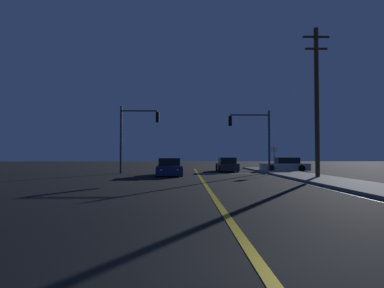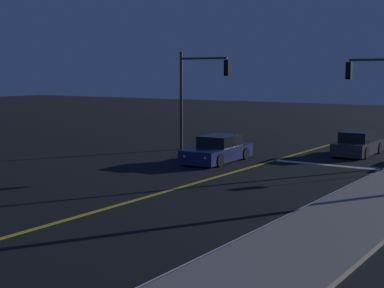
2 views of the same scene
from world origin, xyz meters
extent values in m
cube|color=gray|center=(7.37, 12.71, 0.07)|extent=(3.20, 45.76, 0.15)
cube|color=gold|center=(0.00, 12.71, 0.01)|extent=(0.20, 43.22, 0.01)
cube|color=silver|center=(5.52, 12.71, 0.01)|extent=(0.16, 43.22, 0.01)
cube|color=silver|center=(2.88, 23.92, 0.01)|extent=(5.77, 0.50, 0.01)
cube|color=navy|center=(-2.28, 21.86, 0.44)|extent=(2.09, 4.73, 0.68)
cube|color=black|center=(-2.29, 22.14, 1.04)|extent=(1.71, 2.21, 0.60)
cylinder|color=black|center=(-1.34, 20.46, 0.32)|extent=(0.25, 0.65, 0.64)
cylinder|color=black|center=(-3.09, 20.38, 0.32)|extent=(0.25, 0.65, 0.64)
cylinder|color=black|center=(-1.47, 23.34, 0.32)|extent=(0.25, 0.65, 0.64)
cylinder|color=black|center=(-3.23, 23.26, 0.32)|extent=(0.25, 0.65, 0.64)
sphere|color=#FFF4CC|center=(-1.59, 19.63, 0.52)|extent=(0.18, 0.18, 0.18)
sphere|color=#FFF4CC|center=(-2.75, 19.57, 0.52)|extent=(0.18, 0.18, 0.18)
sphere|color=red|center=(-1.81, 24.16, 0.52)|extent=(0.14, 0.14, 0.14)
sphere|color=red|center=(-2.97, 24.11, 0.52)|extent=(0.14, 0.14, 0.14)
cube|color=#2D2D33|center=(2.97, 28.31, 0.44)|extent=(1.81, 4.25, 0.68)
cube|color=black|center=(2.97, 28.05, 1.04)|extent=(1.53, 1.96, 0.60)
cylinder|color=black|center=(2.13, 29.61, 0.32)|extent=(0.23, 0.64, 0.64)
cylinder|color=black|center=(3.76, 29.63, 0.32)|extent=(0.23, 0.64, 0.64)
cylinder|color=black|center=(2.17, 26.99, 0.32)|extent=(0.23, 0.64, 0.64)
cylinder|color=black|center=(3.80, 27.01, 0.32)|extent=(0.23, 0.64, 0.64)
sphere|color=#FFF4CC|center=(2.40, 30.35, 0.52)|extent=(0.18, 0.18, 0.18)
sphere|color=#FFF4CC|center=(3.48, 30.37, 0.52)|extent=(0.18, 0.18, 0.18)
sphere|color=red|center=(2.45, 26.24, 0.52)|extent=(0.14, 0.14, 0.14)
sphere|color=red|center=(3.54, 26.25, 0.52)|extent=(0.14, 0.14, 0.14)
cylinder|color=#38383D|center=(4.80, 26.22, 5.21)|extent=(3.54, 0.12, 0.12)
cube|color=black|center=(3.02, 26.22, 4.66)|extent=(0.28, 0.28, 0.90)
sphere|color=red|center=(3.02, 26.22, 4.93)|extent=(0.22, 0.22, 0.22)
sphere|color=#4C2D05|center=(3.02, 26.22, 4.66)|extent=(0.22, 0.22, 0.22)
sphere|color=#0A3814|center=(3.02, 26.22, 4.39)|extent=(0.22, 0.22, 0.22)
cylinder|color=#38383D|center=(-6.57, 24.82, 2.89)|extent=(0.18, 0.18, 5.78)
cylinder|color=#38383D|center=(-5.01, 24.82, 5.38)|extent=(3.12, 0.12, 0.12)
cube|color=black|center=(-3.45, 24.82, 4.83)|extent=(0.28, 0.28, 0.90)
sphere|color=red|center=(-3.45, 24.82, 5.10)|extent=(0.22, 0.22, 0.22)
sphere|color=#4C2D05|center=(-3.45, 24.82, 4.83)|extent=(0.22, 0.22, 0.22)
sphere|color=#0A3814|center=(-3.45, 24.82, 4.56)|extent=(0.22, 0.22, 0.22)
camera|label=1|loc=(-1.07, -4.26, 1.58)|focal=31.66mm
camera|label=2|loc=(13.03, -3.59, 4.55)|focal=54.52mm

